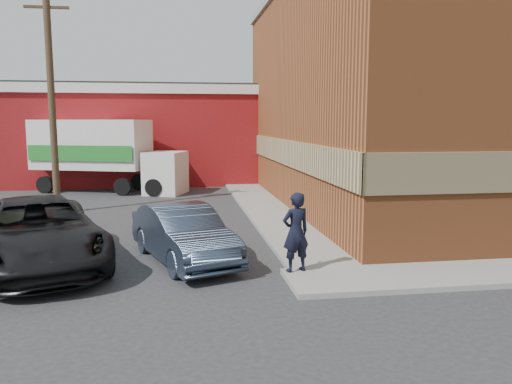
{
  "coord_description": "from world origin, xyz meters",
  "views": [
    {
      "loc": [
        -2.77,
        -11.05,
        3.5
      ],
      "look_at": [
        -0.83,
        1.6,
        1.71
      ],
      "focal_mm": 35.0,
      "sensor_mm": 36.0,
      "label": 1
    }
  ],
  "objects_px": {
    "utility_pole": "(51,89)",
    "sedan": "(183,234)",
    "man": "(296,232)",
    "suv_a": "(38,233)",
    "box_truck": "(105,151)",
    "brick_building": "(447,94)",
    "warehouse": "(125,134)"
  },
  "relations": [
    {
      "from": "brick_building",
      "to": "man",
      "type": "height_order",
      "value": "brick_building"
    },
    {
      "from": "warehouse",
      "to": "box_truck",
      "type": "xyz_separation_m",
      "value": [
        -0.47,
        -5.21,
        -0.72
      ]
    },
    {
      "from": "man",
      "to": "sedan",
      "type": "height_order",
      "value": "man"
    },
    {
      "from": "warehouse",
      "to": "suv_a",
      "type": "height_order",
      "value": "warehouse"
    },
    {
      "from": "man",
      "to": "warehouse",
      "type": "bearing_deg",
      "value": -90.08
    },
    {
      "from": "warehouse",
      "to": "sedan",
      "type": "relative_size",
      "value": 3.77
    },
    {
      "from": "suv_a",
      "to": "brick_building",
      "type": "bearing_deg",
      "value": 7.5
    },
    {
      "from": "warehouse",
      "to": "suv_a",
      "type": "relative_size",
      "value": 2.72
    },
    {
      "from": "warehouse",
      "to": "suv_a",
      "type": "xyz_separation_m",
      "value": [
        -0.22,
        -18.51,
        -1.98
      ]
    },
    {
      "from": "box_truck",
      "to": "brick_building",
      "type": "bearing_deg",
      "value": -1.57
    },
    {
      "from": "brick_building",
      "to": "box_truck",
      "type": "xyz_separation_m",
      "value": [
        -14.97,
        5.8,
        -2.59
      ]
    },
    {
      "from": "brick_building",
      "to": "suv_a",
      "type": "xyz_separation_m",
      "value": [
        -14.71,
        -7.51,
        -3.85
      ]
    },
    {
      "from": "utility_pole",
      "to": "man",
      "type": "relative_size",
      "value": 4.93
    },
    {
      "from": "man",
      "to": "suv_a",
      "type": "distance_m",
      "value": 6.27
    },
    {
      "from": "man",
      "to": "box_truck",
      "type": "distance_m",
      "value": 16.33
    },
    {
      "from": "warehouse",
      "to": "box_truck",
      "type": "bearing_deg",
      "value": -95.18
    },
    {
      "from": "brick_building",
      "to": "man",
      "type": "distance_m",
      "value": 13.21
    },
    {
      "from": "suv_a",
      "to": "man",
      "type": "bearing_deg",
      "value": -35.65
    },
    {
      "from": "man",
      "to": "utility_pole",
      "type": "bearing_deg",
      "value": -67.78
    },
    {
      "from": "sedan",
      "to": "suv_a",
      "type": "height_order",
      "value": "suv_a"
    },
    {
      "from": "brick_building",
      "to": "box_truck",
      "type": "height_order",
      "value": "brick_building"
    },
    {
      "from": "utility_pole",
      "to": "box_truck",
      "type": "xyz_separation_m",
      "value": [
        1.03,
        5.79,
        -2.66
      ]
    },
    {
      "from": "suv_a",
      "to": "box_truck",
      "type": "height_order",
      "value": "box_truck"
    },
    {
      "from": "brick_building",
      "to": "man",
      "type": "xyz_separation_m",
      "value": [
        -8.7,
        -9.25,
        -3.65
      ]
    },
    {
      "from": "utility_pole",
      "to": "warehouse",
      "type": "bearing_deg",
      "value": 82.23
    },
    {
      "from": "warehouse",
      "to": "utility_pole",
      "type": "height_order",
      "value": "utility_pole"
    },
    {
      "from": "man",
      "to": "suv_a",
      "type": "height_order",
      "value": "man"
    },
    {
      "from": "man",
      "to": "box_truck",
      "type": "bearing_deg",
      "value": -83.43
    },
    {
      "from": "suv_a",
      "to": "warehouse",
      "type": "bearing_deg",
      "value": 69.8
    },
    {
      "from": "brick_building",
      "to": "utility_pole",
      "type": "relative_size",
      "value": 2.03
    },
    {
      "from": "utility_pole",
      "to": "sedan",
      "type": "height_order",
      "value": "utility_pole"
    },
    {
      "from": "man",
      "to": "suv_a",
      "type": "relative_size",
      "value": 0.3
    }
  ]
}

